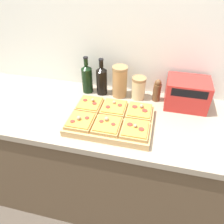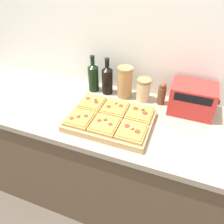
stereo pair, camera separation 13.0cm
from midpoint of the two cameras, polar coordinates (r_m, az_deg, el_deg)
wall_back at (r=1.52m, az=1.58°, el=17.46°), size 6.00×0.06×2.50m
kitchen_counter at (r=1.70m, az=-1.45°, el=-12.92°), size 2.63×0.67×0.92m
cutting_board at (r=1.30m, az=-3.16°, el=-2.30°), size 0.49×0.36×0.04m
pizza_slice_back_left at (r=1.39m, az=-8.49°, el=1.96°), size 0.15×0.16×0.05m
pizza_slice_back_center at (r=1.35m, az=-2.22°, el=1.08°), size 0.15×0.16×0.05m
pizza_slice_back_right at (r=1.32m, az=4.41°, el=0.16°), size 0.15×0.16×0.05m
pizza_slice_front_left at (r=1.27m, az=-11.15°, el=-2.40°), size 0.15×0.16×0.05m
pizza_slice_front_center at (r=1.22m, az=-4.31°, el=-3.52°), size 0.15×0.16×0.05m
pizza_slice_front_right at (r=1.19m, az=2.98°, el=-4.69°), size 0.15×0.16×0.05m
olive_oil_bottle at (r=1.57m, az=-8.92°, el=8.70°), size 0.07×0.07×0.27m
wine_bottle at (r=1.54m, az=-5.16°, el=8.30°), size 0.08×0.08×0.26m
grain_jar_tall at (r=1.50m, az=-0.46°, el=7.88°), size 0.10×0.10×0.22m
grain_jar_short at (r=1.50m, az=4.47°, el=6.23°), size 0.10×0.10×0.16m
pepper_mill at (r=1.49m, az=9.23°, el=5.51°), size 0.05×0.05×0.16m
toaster_oven at (r=1.47m, az=16.61°, el=4.61°), size 0.29×0.20×0.19m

